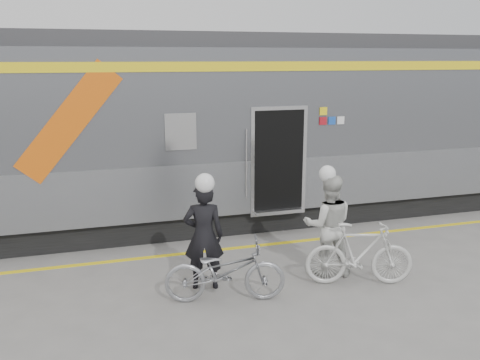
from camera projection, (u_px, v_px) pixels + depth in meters
name	position (u px, v px, depth m)	size (l,w,h in m)	color
ground	(316.00, 291.00, 8.08)	(90.00, 90.00, 0.00)	slate
train	(160.00, 132.00, 11.00)	(24.00, 3.17, 4.10)	black
safety_strip	(270.00, 244.00, 10.08)	(24.00, 0.12, 0.01)	yellow
man	(204.00, 236.00, 8.02)	(0.63, 0.42, 1.74)	black
bicycle_left	(225.00, 271.00, 7.65)	(0.64, 1.82, 0.96)	#95979C
woman	(328.00, 225.00, 8.55)	(0.84, 0.66, 1.74)	silver
bicycle_right	(359.00, 254.00, 8.20)	(0.49, 1.75, 1.05)	beige
helmet_man	(203.00, 173.00, 7.78)	(0.30, 0.30, 0.30)	white
helmet_woman	(331.00, 167.00, 8.31)	(0.28, 0.28, 0.28)	white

